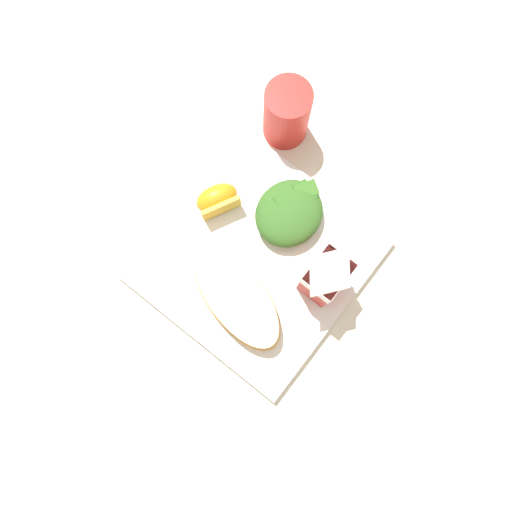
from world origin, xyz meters
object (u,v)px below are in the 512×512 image
at_px(white_plate, 256,258).
at_px(cheesy_pizza_bread, 236,296).
at_px(milk_carton, 326,276).
at_px(orange_wedge_front, 217,199).
at_px(drinking_red_cup, 287,114).
at_px(green_salad_pile, 290,213).

distance_m(white_plate, cheesy_pizza_bread, 0.07).
bearing_deg(milk_carton, cheesy_pizza_bread, -41.35).
height_order(white_plate, orange_wedge_front, orange_wedge_front).
height_order(white_plate, cheesy_pizza_bread, cheesy_pizza_bread).
bearing_deg(milk_carton, white_plate, -72.94).
bearing_deg(drinking_red_cup, orange_wedge_front, -1.02).
bearing_deg(drinking_red_cup, milk_carton, 49.56).
bearing_deg(white_plate, green_salad_pile, 179.59).
relative_size(green_salad_pile, milk_carton, 0.97).
relative_size(milk_carton, drinking_red_cup, 1.04).
distance_m(milk_carton, orange_wedge_front, 0.19).
relative_size(white_plate, green_salad_pile, 2.62).
xyz_separation_m(green_salad_pile, drinking_red_cup, (-0.11, -0.09, 0.02)).
bearing_deg(green_salad_pile, orange_wedge_front, -63.31).
bearing_deg(green_salad_pile, drinking_red_cup, -140.48).
height_order(green_salad_pile, orange_wedge_front, same).
xyz_separation_m(milk_carton, drinking_red_cup, (-0.15, -0.18, -0.02)).
bearing_deg(milk_carton, orange_wedge_front, -90.07).
height_order(green_salad_pile, drinking_red_cup, drinking_red_cup).
bearing_deg(milk_carton, green_salad_pile, -116.75).
distance_m(cheesy_pizza_bread, milk_carton, 0.12).
bearing_deg(orange_wedge_front, cheesy_pizza_bread, 49.63).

